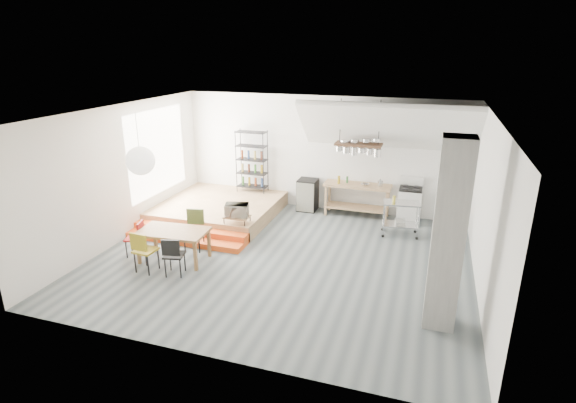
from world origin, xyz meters
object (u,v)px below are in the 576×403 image
(stove, at_px, (409,204))
(dining_table, at_px, (173,234))
(mini_fridge, at_px, (308,195))
(rolling_cart, at_px, (401,214))

(stove, xyz_separation_m, dining_table, (-4.71, -3.95, 0.14))
(stove, distance_m, mini_fridge, 2.81)
(mini_fridge, bearing_deg, rolling_cart, -21.73)
(rolling_cart, bearing_deg, dining_table, -155.27)
(rolling_cart, bearing_deg, mini_fridge, 150.35)
(dining_table, bearing_deg, rolling_cart, 28.60)
(stove, distance_m, rolling_cart, 1.03)
(stove, distance_m, dining_table, 6.14)
(mini_fridge, bearing_deg, dining_table, -115.41)
(rolling_cart, bearing_deg, stove, 74.11)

